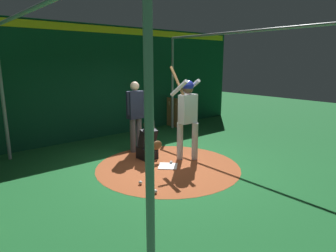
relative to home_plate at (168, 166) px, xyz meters
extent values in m
plane|color=#195B28|center=(0.00, 0.00, -0.01)|extent=(27.88, 27.88, 0.00)
cylinder|color=#9E4C28|center=(0.00, 0.00, -0.01)|extent=(3.26, 3.26, 0.01)
cube|color=white|center=(0.00, 0.00, 0.00)|extent=(0.59, 0.59, 0.01)
cylinder|color=#BCBCC0|center=(0.03, 0.83, 0.44)|extent=(0.15, 0.15, 0.91)
cylinder|color=#BCBCC0|center=(-0.21, 0.56, 0.44)|extent=(0.15, 0.15, 0.91)
cube|color=silver|center=(-0.09, 0.69, 1.24)|extent=(0.22, 0.44, 0.68)
cylinder|color=silver|center=(-0.19, 0.89, 1.73)|extent=(0.55, 0.09, 0.42)
cylinder|color=silver|center=(-0.19, 0.49, 1.73)|extent=(0.55, 0.09, 0.42)
sphere|color=brown|center=(-0.09, 0.69, 1.71)|extent=(0.23, 0.23, 0.23)
sphere|color=navy|center=(-0.09, 0.69, 1.78)|extent=(0.26, 0.26, 0.26)
cylinder|color=olive|center=(-0.31, 0.56, 1.86)|extent=(0.54, 0.06, 0.73)
cube|color=black|center=(-0.77, -0.02, 0.14)|extent=(0.40, 0.40, 0.30)
cube|color=black|center=(-0.73, -0.02, 0.51)|extent=(0.31, 0.40, 0.48)
sphere|color=brown|center=(-0.71, -0.02, 0.84)|extent=(0.22, 0.22, 0.22)
cube|color=gray|center=(-0.61, -0.02, 0.84)|extent=(0.03, 0.20, 0.20)
ellipsoid|color=brown|center=(-0.45, 0.04, 0.39)|extent=(0.12, 0.28, 0.22)
cylinder|color=#4C4C51|center=(-1.43, 0.20, 0.44)|extent=(0.15, 0.15, 0.90)
cylinder|color=#4C4C51|center=(-1.43, 0.00, 0.44)|extent=(0.15, 0.15, 0.90)
cube|color=#1E2338|center=(-1.43, 0.10, 1.24)|extent=(0.22, 0.42, 0.71)
cylinder|color=#1E2338|center=(-1.43, 0.30, 1.29)|extent=(0.09, 0.09, 0.60)
cylinder|color=#1E2338|center=(-1.43, -0.11, 1.29)|extent=(0.09, 0.09, 0.60)
sphere|color=beige|center=(-1.43, 0.10, 1.72)|extent=(0.23, 0.23, 0.23)
cube|color=#0C3D26|center=(-3.51, 0.00, 1.70)|extent=(0.20, 11.88, 3.43)
cube|color=yellow|center=(-3.40, 0.00, 3.27)|extent=(0.03, 11.64, 0.20)
cylinder|color=gray|center=(-2.90, -2.64, 1.54)|extent=(0.08, 0.08, 3.11)
cylinder|color=gray|center=(2.90, -2.64, 1.54)|extent=(0.08, 0.08, 3.11)
cylinder|color=gray|center=(-2.90, 2.64, 1.54)|extent=(0.08, 0.08, 3.11)
cylinder|color=gray|center=(0.00, -2.64, 3.10)|extent=(5.80, 0.07, 0.07)
cylinder|color=gray|center=(0.00, 2.64, 3.10)|extent=(5.80, 0.07, 0.07)
cube|color=olive|center=(-3.26, 2.83, 0.51)|extent=(1.18, 0.04, 1.05)
cylinder|color=tan|center=(-3.75, 2.89, 0.39)|extent=(0.06, 0.18, 0.80)
cylinder|color=black|center=(-3.63, 2.89, 0.40)|extent=(0.06, 0.14, 0.83)
cylinder|color=tan|center=(-3.51, 2.89, 0.44)|extent=(0.06, 0.20, 0.91)
cylinder|color=tan|center=(-3.39, 2.89, 0.41)|extent=(0.06, 0.14, 0.84)
cylinder|color=tan|center=(-3.27, 2.89, 0.45)|extent=(0.06, 0.22, 0.92)
cylinder|color=olive|center=(-3.15, 2.89, 0.44)|extent=(0.06, 0.17, 0.90)
cylinder|color=olive|center=(-3.03, 2.89, 0.39)|extent=(0.06, 0.13, 0.81)
cylinder|color=tan|center=(-2.91, 2.89, 0.42)|extent=(0.06, 0.18, 0.87)
cylinder|color=tan|center=(-2.79, 2.89, 0.39)|extent=(0.06, 0.14, 0.81)
sphere|color=white|center=(-0.08, 0.16, 0.03)|extent=(0.07, 0.07, 0.07)
sphere|color=white|center=(0.92, -1.07, 0.03)|extent=(0.07, 0.07, 0.07)
sphere|color=white|center=(0.42, -1.06, 0.03)|extent=(0.07, 0.07, 0.07)
camera|label=1|loc=(4.83, -4.05, 2.35)|focal=31.20mm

